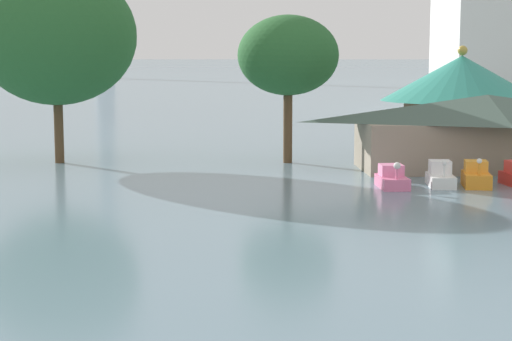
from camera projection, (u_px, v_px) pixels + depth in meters
name	position (u px, v px, depth m)	size (l,w,h in m)	color
pedal_boat_pink	(392.00, 179.00, 46.60)	(1.45, 2.70, 1.53)	pink
pedal_boat_white	(440.00, 176.00, 47.09)	(1.61, 2.86, 1.60)	white
pedal_boat_orange	(476.00, 176.00, 46.92)	(1.83, 2.78, 1.68)	orange
boathouse	(487.00, 130.00, 53.55)	(16.80, 6.82, 4.67)	gray
green_roof_pavilion	(461.00, 97.00, 61.03)	(11.39, 11.39, 7.75)	brown
shoreline_tree_tall_left	(56.00, 36.00, 56.11)	(10.49, 10.49, 12.85)	brown
shoreline_tree_mid	(288.00, 56.00, 56.35)	(6.63, 6.63, 9.70)	brown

